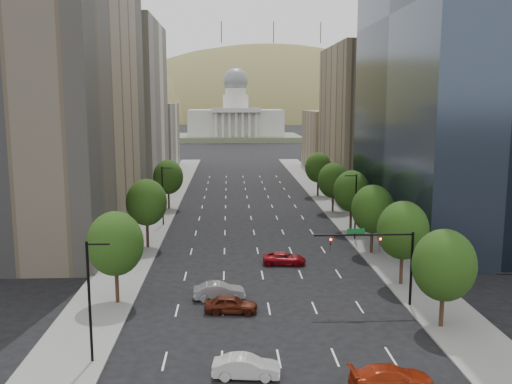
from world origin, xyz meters
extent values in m
cube|color=slate|center=(-15.50, 60.00, 0.07)|extent=(6.00, 200.00, 0.15)
cube|color=slate|center=(15.50, 60.00, 0.07)|extent=(6.00, 200.00, 0.15)
cube|color=beige|center=(-25.00, 103.00, 17.50)|extent=(14.00, 30.00, 35.00)
cube|color=beige|center=(-25.00, 136.00, 9.00)|extent=(14.00, 26.00, 18.00)
cube|color=black|center=(26.00, 58.00, 30.00)|extent=(16.00, 38.00, 60.00)
cube|color=#8C7759|center=(25.00, 100.00, 15.00)|extent=(14.00, 30.00, 30.00)
cube|color=#8C7759|center=(25.00, 133.00, 8.00)|extent=(14.00, 26.00, 16.00)
cylinder|color=#382316|center=(14.00, 25.00, 1.88)|extent=(0.36, 0.36, 3.75)
ellipsoid|color=#1E3C10|center=(14.00, 25.00, 5.40)|extent=(5.20, 5.20, 5.98)
cylinder|color=#382316|center=(14.00, 36.00, 2.00)|extent=(0.36, 0.36, 4.00)
ellipsoid|color=#1E3C10|center=(14.00, 36.00, 5.76)|extent=(5.20, 5.20, 5.98)
cylinder|color=#382316|center=(14.00, 48.00, 1.95)|extent=(0.36, 0.36, 3.90)
ellipsoid|color=#1E3C10|center=(14.00, 48.00, 5.62)|extent=(5.20, 5.20, 5.98)
cylinder|color=#382316|center=(14.00, 60.00, 2.05)|extent=(0.36, 0.36, 4.10)
ellipsoid|color=#1E3C10|center=(14.00, 60.00, 5.90)|extent=(5.20, 5.20, 5.98)
cylinder|color=#382316|center=(14.00, 74.00, 1.90)|extent=(0.36, 0.36, 3.80)
ellipsoid|color=#1E3C10|center=(14.00, 74.00, 5.47)|extent=(5.20, 5.20, 5.98)
cylinder|color=#382316|center=(14.00, 90.00, 2.00)|extent=(0.36, 0.36, 4.00)
ellipsoid|color=#1E3C10|center=(14.00, 90.00, 5.76)|extent=(5.20, 5.20, 5.98)
cylinder|color=#382316|center=(-14.00, 32.00, 2.00)|extent=(0.36, 0.36, 4.00)
ellipsoid|color=#1E3C10|center=(-14.00, 32.00, 5.76)|extent=(5.20, 5.20, 5.98)
cylinder|color=#382316|center=(-14.00, 52.00, 2.08)|extent=(0.36, 0.36, 4.15)
ellipsoid|color=#1E3C10|center=(-14.00, 52.00, 5.98)|extent=(5.20, 5.20, 5.98)
cylinder|color=#382316|center=(-14.00, 78.00, 1.98)|extent=(0.36, 0.36, 3.95)
ellipsoid|color=#1E3C10|center=(-14.00, 78.00, 5.69)|extent=(5.20, 5.20, 5.98)
cylinder|color=black|center=(12.70, 12.00, 8.80)|extent=(1.60, 0.14, 0.14)
cylinder|color=black|center=(13.50, 55.00, 4.50)|extent=(0.20, 0.20, 9.00)
cylinder|color=black|center=(12.70, 55.00, 8.80)|extent=(1.60, 0.14, 0.14)
cylinder|color=black|center=(-13.50, 20.00, 4.50)|extent=(0.20, 0.20, 9.00)
cylinder|color=black|center=(-12.70, 20.00, 8.80)|extent=(1.60, 0.14, 0.14)
cylinder|color=black|center=(-13.50, 65.00, 4.50)|extent=(0.20, 0.20, 9.00)
cylinder|color=black|center=(-12.70, 65.00, 8.80)|extent=(1.60, 0.14, 0.14)
cylinder|color=black|center=(13.00, 30.00, 3.50)|extent=(0.24, 0.24, 7.00)
cylinder|color=black|center=(8.50, 30.00, 6.80)|extent=(9.00, 0.18, 0.18)
imported|color=black|center=(10.00, 30.00, 6.25)|extent=(0.18, 0.22, 1.10)
imported|color=black|center=(5.50, 30.00, 6.25)|extent=(0.18, 0.22, 1.10)
sphere|color=#FF0C07|center=(10.00, 29.82, 6.45)|extent=(0.20, 0.20, 0.20)
sphere|color=#FF0C07|center=(5.50, 29.82, 6.45)|extent=(0.20, 0.20, 0.20)
cube|color=#0C591E|center=(7.80, 30.00, 7.15)|extent=(1.60, 0.06, 0.45)
cube|color=#596647|center=(0.00, 250.00, 1.25)|extent=(60.00, 40.00, 2.50)
cube|color=silver|center=(0.00, 250.00, 8.50)|extent=(44.00, 26.00, 12.00)
cube|color=silver|center=(0.00, 236.00, 14.50)|extent=(22.00, 4.00, 2.00)
cylinder|color=silver|center=(0.00, 250.00, 18.00)|extent=(12.00, 12.00, 7.00)
cylinder|color=silver|center=(0.00, 250.00, 23.00)|extent=(9.60, 9.60, 3.00)
sphere|color=slate|center=(0.00, 250.00, 28.10)|extent=(11.60, 11.60, 11.60)
cylinder|color=silver|center=(0.00, 250.00, 33.95)|extent=(1.80, 1.80, 2.50)
ellipsoid|color=olive|center=(-140.00, 560.00, -33.25)|extent=(380.00, 342.00, 190.00)
ellipsoid|color=olive|center=(40.00, 600.00, -42.00)|extent=(440.00, 396.00, 240.00)
ellipsoid|color=olive|center=(210.00, 640.00, -35.00)|extent=(360.00, 324.00, 200.00)
cylinder|color=black|center=(-10.00, 590.00, 90.00)|extent=(0.80, 0.80, 22.00)
cylinder|color=black|center=(45.00, 590.00, 90.00)|extent=(0.80, 0.80, 22.00)
cylinder|color=black|center=(95.00, 590.00, 90.00)|extent=(0.80, 0.80, 22.00)
imported|color=silver|center=(-2.47, 17.30, 0.76)|extent=(4.76, 2.05, 1.52)
imported|color=#99240B|center=(6.96, 15.18, 0.81)|extent=(5.66, 2.55, 1.61)
imported|color=#47180B|center=(-3.45, 29.22, 0.80)|extent=(4.86, 2.30, 1.61)
imported|color=#9D9DA2|center=(-4.56, 32.75, 0.81)|extent=(5.01, 2.09, 1.61)
imported|color=maroon|center=(2.78, 43.90, 0.69)|extent=(5.16, 2.72, 1.38)
camera|label=1|loc=(-3.57, -18.48, 18.69)|focal=39.37mm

